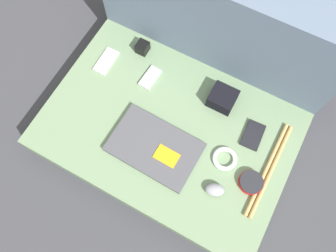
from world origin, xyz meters
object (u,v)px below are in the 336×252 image
phone_silver (150,78)px  phone_black (253,135)px  charger_brick (142,47)px  computer_mouse (215,190)px  phone_small (106,61)px  camera_pouch (223,98)px  speaker_puck (251,182)px  laptop (155,147)px

phone_silver → phone_black: 0.48m
phone_black → charger_brick: 0.59m
computer_mouse → phone_silver: bearing=123.7°
phone_small → camera_pouch: size_ratio=1.22×
camera_pouch → charger_brick: (-0.40, 0.06, -0.01)m
phone_black → phone_small: (-0.68, 0.01, -0.00)m
speaker_puck → camera_pouch: size_ratio=0.88×
speaker_puck → phone_black: 0.19m
phone_black → camera_pouch: size_ratio=1.13×
laptop → computer_mouse: (0.27, -0.04, 0.01)m
laptop → charger_brick: size_ratio=6.58×
phone_silver → camera_pouch: size_ratio=1.04×
phone_small → camera_pouch: (0.51, 0.07, 0.03)m
phone_silver → phone_black: size_ratio=0.92×
laptop → charger_brick: charger_brick is taller
phone_black → phone_small: size_ratio=0.92×
speaker_puck → camera_pouch: bearing=133.3°
phone_small → laptop: bearing=-33.4°
charger_brick → phone_small: bearing=-131.7°
camera_pouch → charger_brick: bearing=171.9°
camera_pouch → computer_mouse: bearing=-69.0°
computer_mouse → charger_brick: size_ratio=1.60×
computer_mouse → charger_brick: (-0.53, 0.40, 0.01)m
laptop → speaker_puck: (0.38, 0.05, 0.00)m
phone_small → charger_brick: (0.11, 0.12, 0.02)m
speaker_puck → phone_small: 0.77m
phone_small → phone_black: bearing=-1.8°
phone_small → charger_brick: bearing=47.3°
speaker_puck → camera_pouch: (-0.24, 0.25, 0.02)m
laptop → phone_silver: 0.31m
charger_brick → camera_pouch: bearing=-8.1°
phone_silver → phone_small: (-0.21, -0.02, -0.00)m
phone_silver → phone_black: (0.48, -0.03, 0.00)m
laptop → charger_brick: (-0.26, 0.36, 0.01)m
camera_pouch → laptop: bearing=-115.2°
laptop → phone_small: 0.44m
computer_mouse → phone_black: 0.27m
computer_mouse → speaker_puck: (0.11, 0.09, -0.01)m
phone_silver → computer_mouse: bearing=-30.1°
laptop → phone_small: size_ratio=2.72×
phone_silver → charger_brick: bearing=136.5°
phone_black → speaker_puck: bearing=-72.9°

